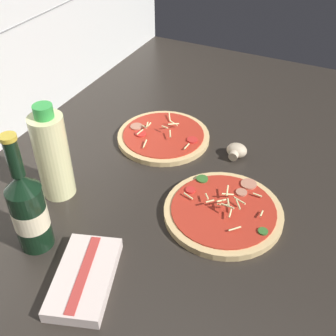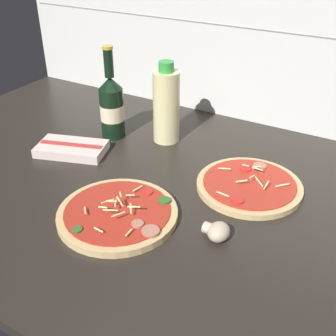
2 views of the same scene
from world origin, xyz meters
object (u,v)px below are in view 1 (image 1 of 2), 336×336
dish_towel (85,277)px  beer_bottle (29,210)px  pizza_near (223,212)px  mushroom_left (236,151)px  oil_bottle (53,155)px  pizza_far (163,136)px

dish_towel → beer_bottle: bearing=75.4°
beer_bottle → pizza_near: bearing=-52.3°
beer_bottle → mushroom_left: size_ratio=4.79×
pizza_near → beer_bottle: (-23.50, 30.37, 8.21)cm
pizza_near → oil_bottle: size_ratio=1.13×
oil_bottle → beer_bottle: bearing=-159.2°
mushroom_left → beer_bottle: bearing=149.4°
pizza_near → oil_bottle: oil_bottle is taller
pizza_near → dish_towel: pizza_near is taller
beer_bottle → mushroom_left: beer_bottle is taller
pizza_far → oil_bottle: (-29.04, 11.73, 9.46)cm
oil_bottle → dish_towel: bearing=-132.9°
mushroom_left → pizza_near: bearing=-168.6°
pizza_near → beer_bottle: bearing=127.7°
pizza_far → beer_bottle: size_ratio=0.95×
pizza_near → oil_bottle: 38.13cm
oil_bottle → mushroom_left: 44.37cm
beer_bottle → mushroom_left: bearing=-30.6°
pizza_near → dish_towel: (-27.09, 16.56, 0.30)cm
beer_bottle → pizza_far: bearing=-8.3°
dish_towel → pizza_near: bearing=-31.4°
mushroom_left → dish_towel: size_ratio=0.27×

